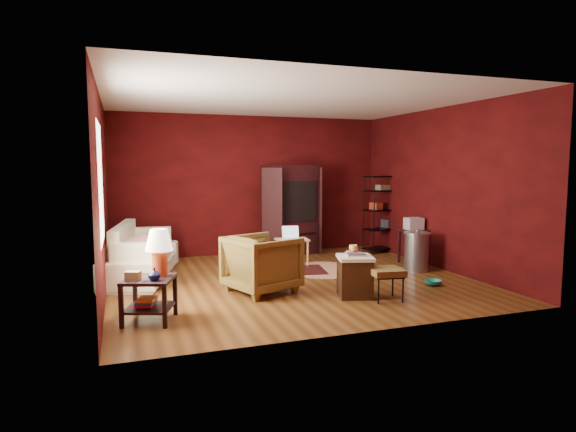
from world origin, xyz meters
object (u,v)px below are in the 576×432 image
Objects in this scene: side_table at (154,266)px; laptop_desk at (292,242)px; hamper at (355,275)px; tv_armoire at (291,208)px; wire_shelving at (383,210)px; sofa at (141,252)px; armchair at (262,261)px.

side_table reaches higher than laptop_desk.
tv_armoire is (0.24, 3.31, 0.65)m from hamper.
sofa is at bearing 175.78° from wire_shelving.
laptop_desk is at bearing -53.18° from armchair.
side_table is 5.69m from wire_shelving.
tv_armoire is at bearing 49.85° from side_table.
tv_armoire reaches higher than wire_shelving.
hamper is 0.92× the size of laptop_desk.
sofa is 3.48m from hamper.
armchair is 1.74m from side_table.
sofa is at bearing -172.60° from laptop_desk.
hamper is (2.73, -2.15, -0.13)m from sofa.
sofa is 2.61m from laptop_desk.
hamper is at bearing -107.15° from tv_armoire.
armchair is (1.59, -1.49, 0.03)m from sofa.
hamper is 2.24m from laptop_desk.
side_table is at bearing -163.64° from sofa.
side_table is at bearing 97.50° from armchair.
side_table is 1.51× the size of laptop_desk.
wire_shelving is (1.89, -0.39, -0.07)m from tv_armoire.
tv_armoire reaches higher than side_table.
sofa is at bearing 91.47° from side_table.
wire_shelving is at bearing -75.61° from armchair.
wire_shelving is (4.85, 0.77, 0.45)m from sofa.
wire_shelving is (2.25, 0.69, 0.44)m from laptop_desk.
wire_shelving reaches higher than armchair.
armchair is 3.99m from wire_shelving.
armchair is at bearing -118.17° from sofa.
wire_shelving reaches higher than hamper.
hamper is (1.14, -0.67, -0.15)m from armchair.
armchair is 1.33m from hamper.
wire_shelving reaches higher than side_table.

